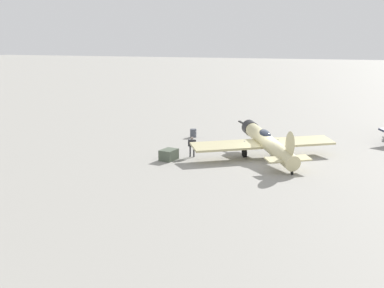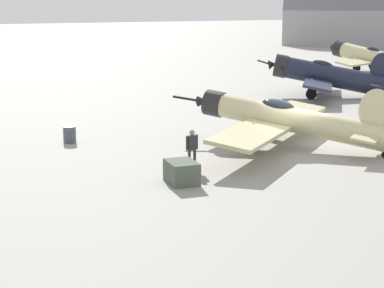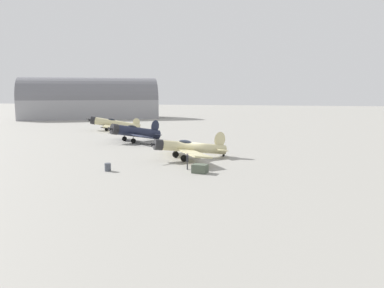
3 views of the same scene
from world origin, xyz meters
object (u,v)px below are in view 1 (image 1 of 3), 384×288
at_px(fuel_drum, 193,133).
at_px(equipment_crate, 169,155).
at_px(ground_crew_mechanic, 192,145).
at_px(airplane_foreground, 267,142).

bearing_deg(fuel_drum, equipment_crate, -82.21).
bearing_deg(ground_crew_mechanic, fuel_drum, 6.25).
relative_size(airplane_foreground, fuel_drum, 13.58).
xyz_separation_m(ground_crew_mechanic, equipment_crate, (-1.41, -1.64, -0.60)).
xyz_separation_m(airplane_foreground, fuel_drum, (-8.67, 6.32, -1.01)).
bearing_deg(airplane_foreground, equipment_crate, 77.67).
bearing_deg(fuel_drum, ground_crew_mechanic, -70.73).
height_order(equipment_crate, fuel_drum, equipment_crate).
relative_size(ground_crew_mechanic, fuel_drum, 2.08).
bearing_deg(airplane_foreground, ground_crew_mechanic, 68.43).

